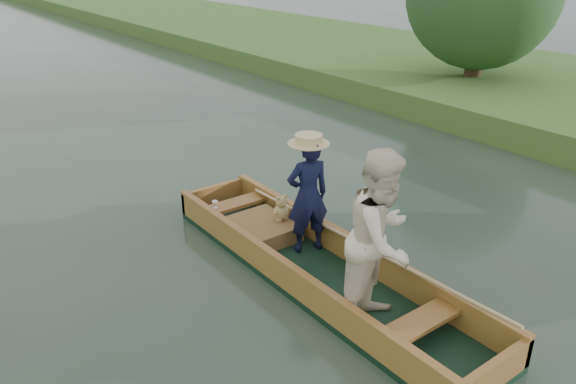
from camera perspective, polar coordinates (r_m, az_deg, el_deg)
ground at (r=7.00m, az=2.99°, el=-8.73°), size 120.00×120.00×0.00m
punt at (r=6.40m, az=5.24°, el=-4.97°), size 1.24×5.00×2.01m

